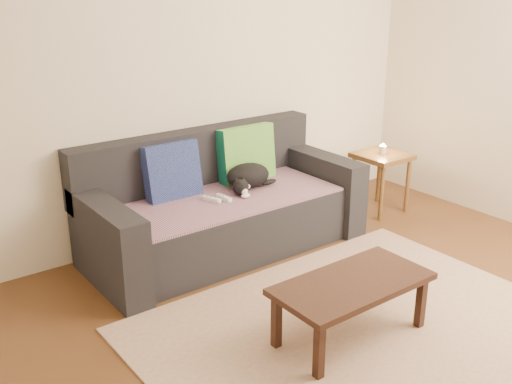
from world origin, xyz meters
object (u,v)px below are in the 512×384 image
at_px(sofa, 221,210).
at_px(wii_remote_b, 212,199).
at_px(coffee_table, 352,288).
at_px(cat, 248,177).
at_px(wii_remote_a, 224,198).
at_px(side_table, 382,164).

relative_size(sofa, wii_remote_b, 14.00).
bearing_deg(wii_remote_b, coffee_table, 163.47).
bearing_deg(cat, coffee_table, -106.13).
bearing_deg(wii_remote_a, side_table, -98.17).
bearing_deg(wii_remote_b, side_table, -111.95).
bearing_deg(coffee_table, side_table, 37.66).
bearing_deg(side_table, wii_remote_a, 177.34).
height_order(wii_remote_b, side_table, side_table).
xyz_separation_m(sofa, coffee_table, (-0.10, -1.47, 0.01)).
relative_size(wii_remote_a, wii_remote_b, 1.00).
distance_m(wii_remote_a, coffee_table, 1.36).
height_order(sofa, side_table, sofa).
relative_size(cat, wii_remote_a, 2.87).
height_order(cat, coffee_table, cat).
height_order(cat, wii_remote_b, cat).
relative_size(cat, wii_remote_b, 2.87).
bearing_deg(wii_remote_a, wii_remote_b, 68.55).
bearing_deg(sofa, side_table, -7.18).
height_order(wii_remote_a, wii_remote_b, same).
height_order(sofa, coffee_table, sofa).
bearing_deg(coffee_table, wii_remote_b, 92.05).
relative_size(sofa, coffee_table, 2.28).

